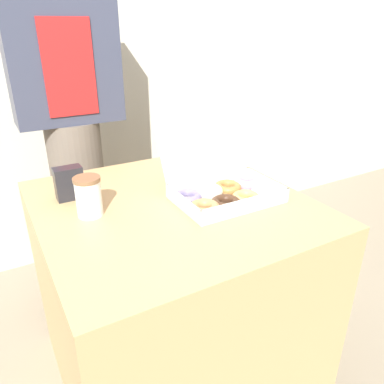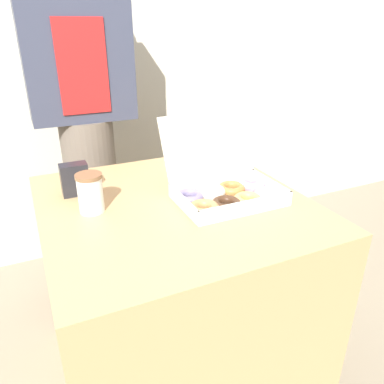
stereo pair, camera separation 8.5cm
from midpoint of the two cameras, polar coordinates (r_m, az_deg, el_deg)
name	(u,v)px [view 1 (the left image)]	position (r m, az deg, el deg)	size (l,w,h in m)	color
ground_plane	(176,370)	(1.73, -4.02, -25.46)	(14.00, 14.00, 0.00)	gray
wall_back	(71,27)	(2.20, -19.12, 22.65)	(10.00, 0.05, 2.60)	beige
table	(174,295)	(1.45, -4.48, -15.49)	(0.85, 0.87, 0.78)	tan
donut_box	(224,188)	(1.25, 2.96, 0.58)	(0.37, 0.34, 0.25)	silver
coffee_cup	(89,196)	(1.18, -17.50, -0.68)	(0.08, 0.08, 0.12)	white
napkin_holder	(69,183)	(1.32, -20.00, 1.25)	(0.09, 0.05, 0.11)	#232328
person_customer	(70,113)	(1.79, -19.46, 11.20)	(0.45, 0.25, 1.75)	#665B51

